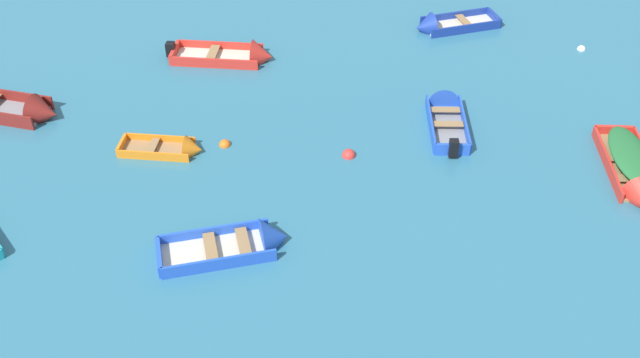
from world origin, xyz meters
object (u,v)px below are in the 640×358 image
Objects in this scene: mooring_buoy_trailing at (349,156)px; rowboat_orange_outer_left at (178,149)px; rowboat_deep_blue_near_right at (439,26)px; rowboat_red_cluster_outer at (243,56)px; mooring_buoy_near_foreground at (225,145)px; rowboat_blue_outer_right at (251,243)px; rowboat_maroon_far_back at (21,111)px; rowboat_red_back_row_right at (635,174)px; rowboat_blue_center at (445,111)px; mooring_buoy_central at (581,49)px.

rowboat_orange_outer_left is at bearing 165.28° from mooring_buoy_trailing.
rowboat_orange_outer_left is 13.20m from rowboat_deep_blue_near_right.
rowboat_red_cluster_outer is 5.73m from mooring_buoy_near_foreground.
rowboat_blue_outer_right is 11.05m from rowboat_maroon_far_back.
mooring_buoy_near_foreground is (6.88, -3.39, -0.23)m from rowboat_maroon_far_back.
rowboat_red_back_row_right is at bearing -23.17° from rowboat_maroon_far_back.
rowboat_deep_blue_near_right is (8.58, 0.68, -0.01)m from rowboat_red_cluster_outer.
rowboat_orange_outer_left is 9.53m from rowboat_blue_center.
mooring_buoy_near_foreground is at bearing 179.78° from rowboat_blue_center.
rowboat_deep_blue_near_right is at bearing 150.17° from mooring_buoy_central.
rowboat_blue_center is 8.12× the size of mooring_buoy_trailing.
rowboat_red_cluster_outer is 1.46× the size of rowboat_orange_outer_left.
rowboat_red_cluster_outer reaches higher than rowboat_blue_outer_right.
rowboat_blue_center is at bearing 20.85° from mooring_buoy_trailing.
mooring_buoy_central is at bearing 72.48° from rowboat_red_back_row_right.
rowboat_red_cluster_outer reaches higher than rowboat_deep_blue_near_right.
rowboat_blue_center is 9.46× the size of mooring_buoy_near_foreground.
rowboat_orange_outer_left is at bearing 108.19° from rowboat_blue_outer_right.
rowboat_red_back_row_right is 12.83× the size of mooring_buoy_central.
rowboat_orange_outer_left is 6.35× the size of mooring_buoy_trailing.
rowboat_blue_center is (6.51, -5.58, 0.01)m from rowboat_red_cluster_outer.
rowboat_blue_outer_right is 1.00× the size of rowboat_deep_blue_near_right.
mooring_buoy_trailing is 1.35× the size of mooring_buoy_central.
rowboat_red_cluster_outer is 13.89m from mooring_buoy_central.
rowboat_orange_outer_left is 1.59m from mooring_buoy_near_foreground.
mooring_buoy_central is at bearing 29.33° from rowboat_blue_outer_right.
mooring_buoy_trailing is 12.16m from mooring_buoy_central.
mooring_buoy_trailing is at bearing -21.13° from mooring_buoy_near_foreground.
rowboat_blue_center is 7.92m from mooring_buoy_central.
rowboat_blue_outer_right is 10.88× the size of mooring_buoy_central.
mooring_buoy_trailing is at bearing -14.72° from rowboat_orange_outer_left.
rowboat_red_cluster_outer is at bearing 14.49° from rowboat_maroon_far_back.
rowboat_red_cluster_outer is 9.25× the size of mooring_buoy_trailing.
rowboat_orange_outer_left is 14.94m from rowboat_red_back_row_right.
rowboat_red_cluster_outer is 0.98× the size of rowboat_red_back_row_right.
rowboat_red_cluster_outer is 8.60m from rowboat_maroon_far_back.
rowboat_blue_center is at bearing -40.59° from rowboat_red_cluster_outer.
rowboat_deep_blue_near_right reaches higher than mooring_buoy_central.
rowboat_deep_blue_near_right is 11.44m from rowboat_red_back_row_right.
mooring_buoy_near_foreground is (-15.15, -3.28, 0.00)m from mooring_buoy_central.
rowboat_red_back_row_right reaches higher than rowboat_deep_blue_near_right.
rowboat_red_back_row_right is (19.44, -8.32, 0.09)m from rowboat_maroon_far_back.
rowboat_red_cluster_outer is 7.53m from mooring_buoy_trailing.
mooring_buoy_trailing is at bearing -159.15° from rowboat_blue_center.
rowboat_blue_center is at bearing -0.22° from mooring_buoy_near_foreground.
rowboat_blue_center reaches higher than mooring_buoy_trailing.
rowboat_red_cluster_outer is at bearing 109.75° from mooring_buoy_trailing.
rowboat_red_back_row_right reaches higher than mooring_buoy_trailing.
rowboat_blue_outer_right is at bearing -97.16° from rowboat_red_cluster_outer.
rowboat_maroon_far_back reaches higher than rowboat_orange_outer_left.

